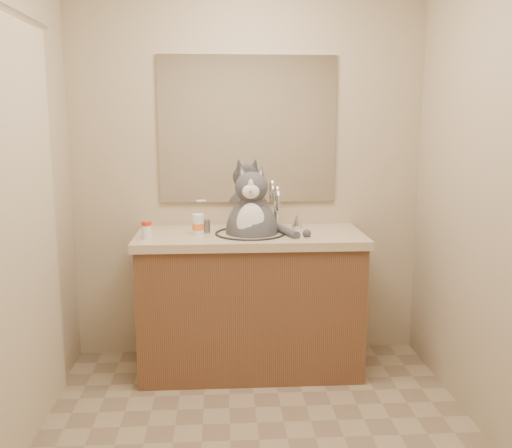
{
  "coord_description": "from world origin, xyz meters",
  "views": [
    {
      "loc": [
        -0.17,
        -2.34,
        1.52
      ],
      "look_at": [
        0.02,
        0.65,
        0.96
      ],
      "focal_mm": 40.0,
      "sensor_mm": 36.0,
      "label": 1
    }
  ],
  "objects_px": {
    "cat": "(252,227)",
    "pill_bottle_redcap": "(147,230)",
    "grey_canister": "(206,226)",
    "pill_bottle_orange": "(198,225)"
  },
  "relations": [
    {
      "from": "cat",
      "to": "pill_bottle_orange",
      "type": "distance_m",
      "value": 0.32
    },
    {
      "from": "cat",
      "to": "pill_bottle_redcap",
      "type": "relative_size",
      "value": 6.34
    },
    {
      "from": "pill_bottle_redcap",
      "to": "grey_canister",
      "type": "bearing_deg",
      "value": 24.7
    },
    {
      "from": "grey_canister",
      "to": "cat",
      "type": "bearing_deg",
      "value": -8.05
    },
    {
      "from": "cat",
      "to": "pill_bottle_orange",
      "type": "height_order",
      "value": "cat"
    },
    {
      "from": "cat",
      "to": "grey_canister",
      "type": "xyz_separation_m",
      "value": [
        -0.27,
        0.04,
        -0.0
      ]
    },
    {
      "from": "pill_bottle_orange",
      "to": "cat",
      "type": "bearing_deg",
      "value": 4.24
    },
    {
      "from": "pill_bottle_redcap",
      "to": "grey_canister",
      "type": "xyz_separation_m",
      "value": [
        0.33,
        0.15,
        -0.01
      ]
    },
    {
      "from": "pill_bottle_orange",
      "to": "pill_bottle_redcap",
      "type": "bearing_deg",
      "value": -162.57
    },
    {
      "from": "cat",
      "to": "pill_bottle_orange",
      "type": "bearing_deg",
      "value": -169.99
    }
  ]
}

